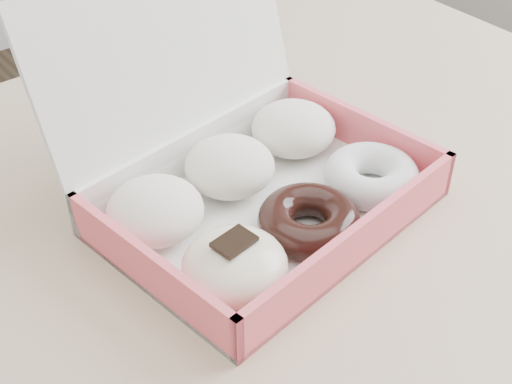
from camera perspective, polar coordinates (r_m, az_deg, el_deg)
table at (r=0.84m, az=-2.57°, el=-4.83°), size 1.20×0.80×0.75m
donut_box at (r=0.75m, az=-0.33°, el=1.04°), size 0.37×0.34×0.24m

